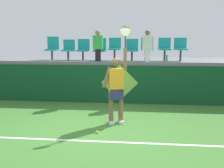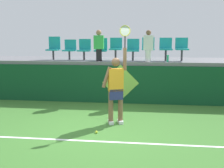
{
  "view_description": "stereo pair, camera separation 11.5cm",
  "coord_description": "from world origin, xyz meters",
  "views": [
    {
      "loc": [
        0.95,
        -6.41,
        2.28
      ],
      "look_at": [
        0.15,
        1.02,
        0.99
      ],
      "focal_mm": 43.74,
      "sensor_mm": 36.0,
      "label": 1
    },
    {
      "loc": [
        1.06,
        -6.4,
        2.28
      ],
      "look_at": [
        0.15,
        1.02,
        0.99
      ],
      "focal_mm": 43.74,
      "sensor_mm": 36.0,
      "label": 2
    }
  ],
  "objects": [
    {
      "name": "spectator_platform",
      "position": [
        0.0,
        4.08,
        1.38
      ],
      "size": [
        11.27,
        2.42,
        0.12
      ],
      "primitive_type": "cube",
      "color": "slate",
      "rests_on": "court_back_wall"
    },
    {
      "name": "stadium_chair_5",
      "position": [
        0.61,
        3.53,
        1.87
      ],
      "size": [
        0.44,
        0.42,
        0.78
      ],
      "color": "#38383D",
      "rests_on": "spectator_platform"
    },
    {
      "name": "court_baseline_stripe",
      "position": [
        0.0,
        -0.76,
        0.0
      ],
      "size": [
        10.15,
        0.08,
        0.01
      ],
      "primitive_type": "cube",
      "color": "white",
      "rests_on": "ground_plane"
    },
    {
      "name": "court_back_wall",
      "position": [
        0.0,
        2.91,
        0.66
      ],
      "size": [
        11.27,
        0.2,
        1.32
      ],
      "primitive_type": "cube",
      "color": "#0F4223",
      "rests_on": "ground_plane"
    },
    {
      "name": "spectator_0",
      "position": [
        1.15,
        3.1,
        1.99
      ],
      "size": [
        0.34,
        0.2,
        1.08
      ],
      "color": "white",
      "rests_on": "spectator_platform"
    },
    {
      "name": "stadium_chair_0",
      "position": [
        -2.36,
        3.54,
        1.9
      ],
      "size": [
        0.44,
        0.42,
        0.86
      ],
      "color": "#38383D",
      "rests_on": "spectator_platform"
    },
    {
      "name": "stadium_chair_3",
      "position": [
        -0.57,
        3.54,
        1.87
      ],
      "size": [
        0.44,
        0.42,
        0.81
      ],
      "color": "#38383D",
      "rests_on": "spectator_platform"
    },
    {
      "name": "tennis_ball",
      "position": [
        -0.07,
        -0.26,
        0.03
      ],
      "size": [
        0.07,
        0.07,
        0.07
      ],
      "primitive_type": "sphere",
      "color": "#D1E533",
      "rests_on": "ground_plane"
    },
    {
      "name": "stadium_chair_4",
      "position": [
        -0.02,
        3.53,
        1.9
      ],
      "size": [
        0.44,
        0.42,
        0.82
      ],
      "color": "#38383D",
      "rests_on": "spectator_platform"
    },
    {
      "name": "ground_plane",
      "position": [
        0.0,
        0.0,
        0.0
      ],
      "size": [
        40.0,
        40.0,
        0.0
      ],
      "primitive_type": "plane",
      "color": "#3D752D"
    },
    {
      "name": "stadium_chair_2",
      "position": [
        -1.19,
        3.53,
        1.86
      ],
      "size": [
        0.44,
        0.42,
        0.77
      ],
      "color": "#38383D",
      "rests_on": "spectator_platform"
    },
    {
      "name": "spectator_1",
      "position": [
        -0.57,
        3.11,
        2.0
      ],
      "size": [
        0.34,
        0.2,
        1.09
      ],
      "color": "black",
      "rests_on": "spectator_platform"
    },
    {
      "name": "stadium_chair_1",
      "position": [
        -1.74,
        3.53,
        1.85
      ],
      "size": [
        0.44,
        0.42,
        0.75
      ],
      "color": "#38383D",
      "rests_on": "spectator_platform"
    },
    {
      "name": "stadium_chair_6",
      "position": [
        1.15,
        3.53,
        1.91
      ],
      "size": [
        0.44,
        0.42,
        0.83
      ],
      "color": "#38383D",
      "rests_on": "spectator_platform"
    },
    {
      "name": "stadium_chair_8",
      "position": [
        2.33,
        3.53,
        1.91
      ],
      "size": [
        0.44,
        0.42,
        0.82
      ],
      "color": "#38383D",
      "rests_on": "spectator_platform"
    },
    {
      "name": "water_bottle",
      "position": [
        1.82,
        3.09,
        1.56
      ],
      "size": [
        0.07,
        0.07,
        0.24
      ],
      "primitive_type": "cylinder",
      "color": "#26B272",
      "rests_on": "spectator_platform"
    },
    {
      "name": "tennis_player",
      "position": [
        0.31,
        0.57,
        0.99
      ],
      "size": [
        0.73,
        0.36,
        2.57
      ],
      "color": "white",
      "rests_on": "ground_plane"
    },
    {
      "name": "wall_signage_mount",
      "position": [
        0.23,
        2.81,
        0.0
      ],
      "size": [
        1.27,
        0.01,
        1.36
      ],
      "color": "#0F4223",
      "rests_on": "ground_plane"
    },
    {
      "name": "stadium_chair_7",
      "position": [
        1.77,
        3.53,
        1.91
      ],
      "size": [
        0.44,
        0.42,
        0.82
      ],
      "color": "#38383D",
      "rests_on": "spectator_platform"
    }
  ]
}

